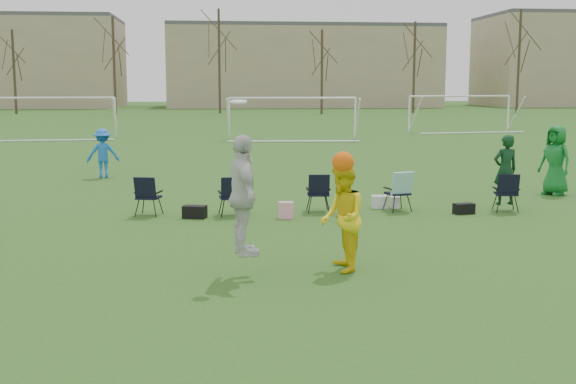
{
  "coord_description": "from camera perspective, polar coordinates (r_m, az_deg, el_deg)",
  "views": [
    {
      "loc": [
        -0.33,
        -9.58,
        3.15
      ],
      "look_at": [
        0.91,
        3.12,
        1.25
      ],
      "focal_mm": 45.0,
      "sensor_mm": 36.0,
      "label": 1
    }
  ],
  "objects": [
    {
      "name": "goal_mid",
      "position": [
        41.83,
        0.35,
        6.79
      ],
      "size": [
        7.4,
        0.63,
        2.46
      ],
      "rotation": [
        0.0,
        0.0,
        -0.07
      ],
      "color": "white",
      "rests_on": "ground"
    },
    {
      "name": "fielder_green_far",
      "position": [
        22.12,
        20.38,
        2.37
      ],
      "size": [
        1.02,
        1.17,
        2.01
      ],
      "primitive_type": "imported",
      "rotation": [
        0.0,
        0.0,
        -1.09
      ],
      "color": "#136E28",
      "rests_on": "ground"
    },
    {
      "name": "building_row",
      "position": [
        105.86,
        -1.8,
        10.0
      ],
      "size": [
        126.0,
        16.0,
        13.0
      ],
      "color": "tan",
      "rests_on": "ground"
    },
    {
      "name": "goal_right",
      "position": [
        50.32,
        13.43,
        6.84
      ],
      "size": [
        7.35,
        1.14,
        2.46
      ],
      "rotation": [
        0.0,
        0.0,
        0.14
      ],
      "color": "white",
      "rests_on": "ground"
    },
    {
      "name": "sideline_setup",
      "position": [
        17.98,
        5.72,
        0.15
      ],
      "size": [
        9.59,
        1.56,
        1.92
      ],
      "color": "#0E351A",
      "rests_on": "ground"
    },
    {
      "name": "ground",
      "position": [
        10.09,
        -3.48,
        -9.73
      ],
      "size": [
        260.0,
        260.0,
        0.0
      ],
      "primitive_type": "plane",
      "color": "#2B551A",
      "rests_on": "ground"
    },
    {
      "name": "center_contest",
      "position": [
        11.95,
        0.62,
        -1.13
      ],
      "size": [
        2.39,
        1.37,
        2.92
      ],
      "color": "silver",
      "rests_on": "ground"
    },
    {
      "name": "fielder_blue",
      "position": [
        25.4,
        -14.42,
        2.98
      ],
      "size": [
        1.16,
        0.78,
        1.68
      ],
      "primitive_type": "imported",
      "rotation": [
        0.0,
        0.0,
        3.3
      ],
      "color": "blue",
      "rests_on": "ground"
    },
    {
      "name": "goal_left",
      "position": [
        44.66,
        -18.22,
        6.47
      ],
      "size": [
        7.39,
        0.76,
        2.46
      ],
      "rotation": [
        0.0,
        0.0,
        0.09
      ],
      "color": "white",
      "rests_on": "ground"
    },
    {
      "name": "tree_line",
      "position": [
        79.46,
        -5.27,
        9.83
      ],
      "size": [
        110.28,
        3.28,
        11.4
      ],
      "color": "#382B21",
      "rests_on": "ground"
    }
  ]
}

